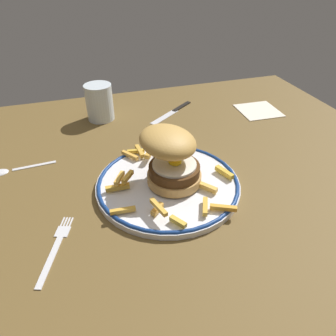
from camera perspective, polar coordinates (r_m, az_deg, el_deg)
ground_plane at (r=66.11cm, az=1.07°, el=-3.67°), size 112.50×99.93×4.00cm
dinner_plate at (r=62.74cm, az=0.00°, el=-2.81°), size 28.30×28.30×1.60cm
burger at (r=59.44cm, az=0.52°, el=2.21°), size 14.74×14.43×11.49cm
fries_pile at (r=61.76cm, az=-0.91°, el=-1.61°), size 25.06×27.27×2.86cm
water_glass at (r=89.32cm, az=-12.18°, el=11.14°), size 7.27×7.27×9.67cm
fork at (r=54.87cm, az=-19.53°, el=-13.21°), size 6.26×13.99×0.36cm
knife at (r=93.52cm, az=1.24°, el=10.35°), size 15.38×11.88×0.70cm
spoon at (r=75.48cm, az=-26.98°, el=-0.33°), size 13.38×2.83×0.90cm
napkin at (r=97.26cm, az=15.97°, el=9.96°), size 11.62×11.58×0.40cm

